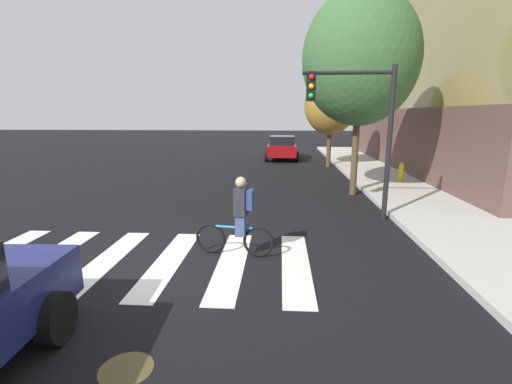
% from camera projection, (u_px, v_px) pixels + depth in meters
% --- Properties ---
extents(ground_plane, '(120.00, 120.00, 0.00)m').
position_uv_depth(ground_plane, '(164.00, 262.00, 7.36)').
color(ground_plane, black).
extents(crosswalk_stripes, '(6.97, 3.43, 0.01)m').
position_uv_depth(crosswalk_stripes, '(138.00, 261.00, 7.39)').
color(crosswalk_stripes, silver).
rests_on(crosswalk_stripes, ground).
extents(manhole_cover, '(0.64, 0.64, 0.01)m').
position_uv_depth(manhole_cover, '(126.00, 369.00, 4.26)').
color(manhole_cover, '#473D1E').
rests_on(manhole_cover, ground).
extents(sedan_mid, '(2.09, 4.43, 1.53)m').
position_uv_depth(sedan_mid, '(282.00, 147.00, 23.96)').
color(sedan_mid, maroon).
rests_on(sedan_mid, ground).
extents(cyclist, '(1.70, 0.39, 1.69)m').
position_uv_depth(cyclist, '(240.00, 217.00, 7.53)').
color(cyclist, black).
rests_on(cyclist, ground).
extents(traffic_light_near, '(2.47, 0.28, 4.20)m').
position_uv_depth(traffic_light_near, '(360.00, 117.00, 9.77)').
color(traffic_light_near, black).
rests_on(traffic_light_near, ground).
extents(fire_hydrant, '(0.33, 0.22, 0.78)m').
position_uv_depth(fire_hydrant, '(401.00, 172.00, 15.40)').
color(fire_hydrant, gold).
rests_on(fire_hydrant, sidewalk).
extents(street_tree_near, '(4.00, 4.00, 7.12)m').
position_uv_depth(street_tree_near, '(360.00, 59.00, 12.52)').
color(street_tree_near, '#4C3823').
rests_on(street_tree_near, ground).
extents(street_tree_mid, '(2.87, 2.87, 5.10)m').
position_uv_depth(street_tree_mid, '(331.00, 105.00, 19.89)').
color(street_tree_mid, '#4C3823').
rests_on(street_tree_mid, ground).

